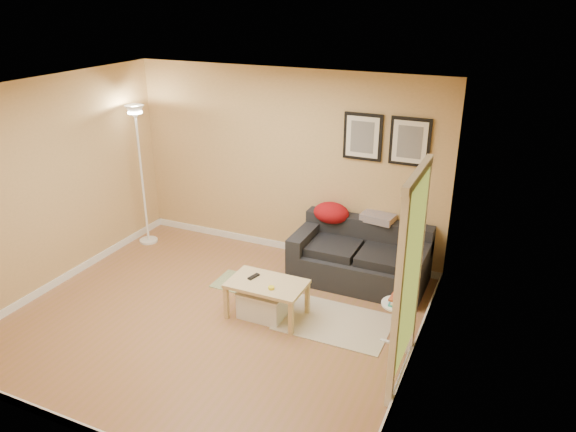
{
  "coord_description": "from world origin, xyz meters",
  "views": [
    {
      "loc": [
        2.98,
        -4.55,
        3.5
      ],
      "look_at": [
        0.55,
        0.85,
        1.05
      ],
      "focal_mm": 33.97,
      "sensor_mm": 36.0,
      "label": 1
    }
  ],
  "objects_px": {
    "storage_bin": "(263,303)",
    "floor_lamp": "(142,180)",
    "side_table": "(396,324)",
    "sofa": "(360,255)",
    "book_stack": "(399,300)",
    "coffee_table": "(267,299)"
  },
  "relations": [
    {
      "from": "coffee_table",
      "to": "side_table",
      "type": "distance_m",
      "value": 1.49
    },
    {
      "from": "sofa",
      "to": "book_stack",
      "type": "relative_size",
      "value": 7.14
    },
    {
      "from": "side_table",
      "to": "sofa",
      "type": "bearing_deg",
      "value": 122.96
    },
    {
      "from": "floor_lamp",
      "to": "side_table",
      "type": "bearing_deg",
      "value": -14.39
    },
    {
      "from": "storage_bin",
      "to": "floor_lamp",
      "type": "relative_size",
      "value": 0.26
    },
    {
      "from": "side_table",
      "to": "storage_bin",
      "type": "bearing_deg",
      "value": -177.19
    },
    {
      "from": "sofa",
      "to": "floor_lamp",
      "type": "bearing_deg",
      "value": -177.39
    },
    {
      "from": "coffee_table",
      "to": "floor_lamp",
      "type": "xyz_separation_m",
      "value": [
        -2.54,
        1.09,
        0.76
      ]
    },
    {
      "from": "floor_lamp",
      "to": "coffee_table",
      "type": "bearing_deg",
      "value": -23.19
    },
    {
      "from": "sofa",
      "to": "book_stack",
      "type": "bearing_deg",
      "value": -56.18
    },
    {
      "from": "storage_bin",
      "to": "floor_lamp",
      "type": "distance_m",
      "value": 2.85
    },
    {
      "from": "sofa",
      "to": "floor_lamp",
      "type": "relative_size",
      "value": 0.82
    },
    {
      "from": "storage_bin",
      "to": "side_table",
      "type": "relative_size",
      "value": 1.05
    },
    {
      "from": "book_stack",
      "to": "sofa",
      "type": "bearing_deg",
      "value": 109.6
    },
    {
      "from": "side_table",
      "to": "book_stack",
      "type": "bearing_deg",
      "value": 49.66
    },
    {
      "from": "sofa",
      "to": "storage_bin",
      "type": "height_order",
      "value": "sofa"
    },
    {
      "from": "book_stack",
      "to": "floor_lamp",
      "type": "height_order",
      "value": "floor_lamp"
    },
    {
      "from": "sofa",
      "to": "storage_bin",
      "type": "xyz_separation_m",
      "value": [
        -0.76,
        -1.25,
        -0.21
      ]
    },
    {
      "from": "floor_lamp",
      "to": "storage_bin",
      "type": "bearing_deg",
      "value": -23.93
    },
    {
      "from": "storage_bin",
      "to": "book_stack",
      "type": "distance_m",
      "value": 1.59
    },
    {
      "from": "side_table",
      "to": "book_stack",
      "type": "height_order",
      "value": "book_stack"
    },
    {
      "from": "storage_bin",
      "to": "floor_lamp",
      "type": "height_order",
      "value": "floor_lamp"
    }
  ]
}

